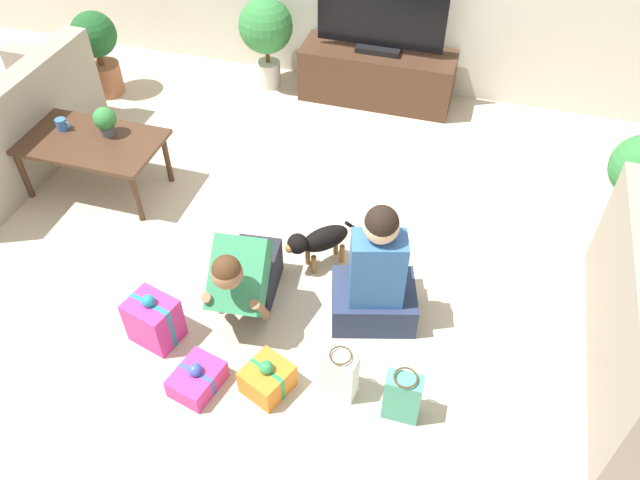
% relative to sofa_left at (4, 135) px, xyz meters
% --- Properties ---
extents(ground_plane, '(16.00, 16.00, 0.00)m').
position_rel_sofa_left_xyz_m(ground_plane, '(2.44, -0.48, -0.29)').
color(ground_plane, beige).
extents(sofa_left, '(0.83, 1.76, 0.83)m').
position_rel_sofa_left_xyz_m(sofa_left, '(0.00, 0.00, 0.00)').
color(sofa_left, gray).
rests_on(sofa_left, ground_plane).
extents(coffee_table, '(1.07, 0.61, 0.46)m').
position_rel_sofa_left_xyz_m(coffee_table, '(0.85, -0.06, 0.12)').
color(coffee_table, '#472D1E').
rests_on(coffee_table, ground_plane).
extents(tv_console, '(1.39, 0.47, 0.49)m').
position_rel_sofa_left_xyz_m(tv_console, '(2.62, 1.84, -0.05)').
color(tv_console, '#472D1E').
rests_on(tv_console, ground_plane).
extents(tv, '(1.13, 0.20, 0.71)m').
position_rel_sofa_left_xyz_m(tv, '(2.62, 1.84, 0.51)').
color(tv, black).
rests_on(tv, tv_console).
extents(potted_plant_corner_left, '(0.41, 0.41, 0.79)m').
position_rel_sofa_left_xyz_m(potted_plant_corner_left, '(0.15, 1.23, 0.16)').
color(potted_plant_corner_left, '#A36042').
rests_on(potted_plant_corner_left, ground_plane).
extents(potted_plant_corner_right, '(0.44, 0.44, 0.79)m').
position_rel_sofa_left_xyz_m(potted_plant_corner_right, '(4.72, 0.59, 0.21)').
color(potted_plant_corner_right, beige).
rests_on(potted_plant_corner_right, ground_plane).
extents(potted_plant_back_left, '(0.50, 0.50, 0.85)m').
position_rel_sofa_left_xyz_m(potted_plant_back_left, '(1.58, 1.79, 0.26)').
color(potted_plant_back_left, beige).
rests_on(potted_plant_back_left, ground_plane).
extents(person_kneeling, '(0.40, 0.77, 0.74)m').
position_rel_sofa_left_xyz_m(person_kneeling, '(2.41, -0.89, 0.03)').
color(person_kneeling, '#23232D').
rests_on(person_kneeling, ground_plane).
extents(person_sitting, '(0.61, 0.57, 0.96)m').
position_rel_sofa_left_xyz_m(person_sitting, '(3.19, -0.73, 0.06)').
color(person_sitting, '#283351').
rests_on(person_sitting, ground_plane).
extents(dog, '(0.40, 0.39, 0.34)m').
position_rel_sofa_left_xyz_m(dog, '(2.73, -0.38, -0.06)').
color(dog, black).
rests_on(dog, ground_plane).
extents(gift_box_a, '(0.32, 0.33, 0.24)m').
position_rel_sofa_left_xyz_m(gift_box_a, '(2.73, -1.41, -0.20)').
color(gift_box_a, orange).
rests_on(gift_box_a, ground_plane).
extents(gift_box_b, '(0.34, 0.30, 0.38)m').
position_rel_sofa_left_xyz_m(gift_box_b, '(1.94, -1.26, -0.13)').
color(gift_box_b, '#CC3389').
rests_on(gift_box_b, ground_plane).
extents(gift_box_c, '(0.29, 0.34, 0.20)m').
position_rel_sofa_left_xyz_m(gift_box_c, '(2.34, -1.51, -0.22)').
color(gift_box_c, '#CC3389').
rests_on(gift_box_c, ground_plane).
extents(gift_bag_a, '(0.20, 0.13, 0.37)m').
position_rel_sofa_left_xyz_m(gift_bag_a, '(3.50, -1.36, -0.12)').
color(gift_bag_a, '#4CA384').
rests_on(gift_bag_a, ground_plane).
extents(gift_bag_b, '(0.21, 0.14, 0.36)m').
position_rel_sofa_left_xyz_m(gift_bag_b, '(3.13, -1.32, -0.12)').
color(gift_bag_b, white).
rests_on(gift_bag_b, ground_plane).
extents(mug, '(0.12, 0.08, 0.09)m').
position_rel_sofa_left_xyz_m(mug, '(0.60, 0.00, 0.21)').
color(mug, '#386BAD').
rests_on(mug, coffee_table).
extents(tabletop_plant, '(0.17, 0.17, 0.22)m').
position_rel_sofa_left_xyz_m(tabletop_plant, '(0.96, 0.04, 0.29)').
color(tabletop_plant, '#4C4C51').
rests_on(tabletop_plant, coffee_table).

